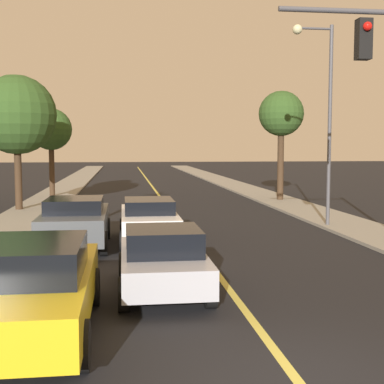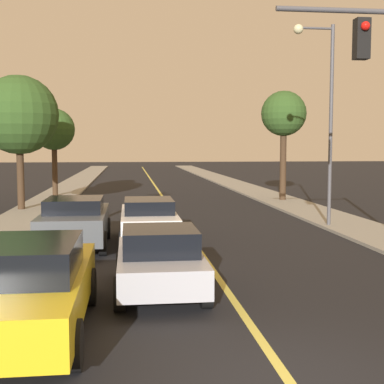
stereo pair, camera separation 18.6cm
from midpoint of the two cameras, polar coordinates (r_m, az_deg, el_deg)
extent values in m
cube|color=black|center=(42.57, -4.48, 0.71)|extent=(10.30, 80.00, 0.01)
cube|color=#D1C14C|center=(42.57, -4.48, 0.72)|extent=(0.16, 76.00, 0.00)
cube|color=gray|center=(42.72, -13.09, 0.69)|extent=(2.50, 80.00, 0.12)
cube|color=gray|center=(43.36, 4.00, 0.87)|extent=(2.50, 80.00, 0.12)
cube|color=#A5A8B2|center=(11.40, -3.61, -7.72)|extent=(1.73, 3.81, 0.57)
cube|color=black|center=(11.15, -3.57, -5.18)|extent=(1.52, 1.71, 0.51)
cylinder|color=black|center=(12.59, -7.74, -7.86)|extent=(0.22, 0.66, 0.66)
cylinder|color=black|center=(12.69, -0.22, -7.72)|extent=(0.22, 0.66, 0.66)
cylinder|color=black|center=(10.30, -7.80, -10.75)|extent=(0.22, 0.66, 0.66)
cylinder|color=black|center=(10.42, 1.43, -10.53)|extent=(0.22, 0.66, 0.66)
cube|color=white|center=(17.32, -4.95, -3.24)|extent=(1.73, 4.55, 0.70)
cube|color=black|center=(17.07, -4.93, -1.46)|extent=(1.52, 2.05, 0.42)
cylinder|color=black|center=(18.76, -7.64, -3.72)|extent=(0.22, 0.61, 0.61)
cylinder|color=black|center=(18.82, -2.62, -3.66)|extent=(0.22, 0.61, 0.61)
cylinder|color=black|center=(15.97, -7.67, -5.24)|extent=(0.22, 0.61, 0.61)
cylinder|color=black|center=(16.05, -1.77, -5.15)|extent=(0.22, 0.61, 0.61)
cube|color=gold|center=(9.29, -16.97, -10.25)|extent=(1.81, 5.01, 0.69)
cube|color=black|center=(8.95, -17.28, -6.79)|extent=(1.59, 2.26, 0.54)
cylinder|color=black|center=(11.01, -20.05, -9.80)|extent=(0.22, 0.73, 0.73)
cylinder|color=black|center=(10.77, -10.94, -9.92)|extent=(0.22, 0.73, 0.73)
cylinder|color=black|center=(7.81, -12.38, -15.74)|extent=(0.22, 0.73, 0.73)
cube|color=#474C51|center=(16.81, -12.62, -3.30)|extent=(1.88, 4.56, 0.77)
cube|color=black|center=(16.55, -12.71, -1.36)|extent=(1.66, 2.05, 0.42)
cylinder|color=black|center=(18.35, -14.99, -3.88)|extent=(0.22, 0.71, 0.71)
cylinder|color=black|center=(18.20, -9.38, -3.85)|extent=(0.22, 0.71, 0.71)
cylinder|color=black|center=(15.59, -16.35, -5.45)|extent=(0.22, 0.71, 0.71)
cylinder|color=black|center=(15.41, -9.74, -5.44)|extent=(0.22, 0.71, 0.71)
cylinder|color=#47474C|center=(13.24, 18.40, 17.77)|extent=(4.39, 0.12, 0.12)
cube|color=black|center=(13.02, 17.42, 15.27)|extent=(0.32, 0.28, 0.90)
sphere|color=red|center=(12.91, 17.80, 16.48)|extent=(0.20, 0.20, 0.20)
cylinder|color=#47474C|center=(20.90, 14.22, 6.82)|extent=(0.14, 0.14, 7.47)
cylinder|color=#47474C|center=(21.11, 12.69, 16.65)|extent=(1.32, 0.09, 0.09)
sphere|color=beige|center=(20.89, 10.92, 16.67)|extent=(0.36, 0.36, 0.36)
cylinder|color=#3D2B1C|center=(33.31, -14.88, 2.29)|extent=(0.32, 0.32, 3.12)
sphere|color=#2D4C1E|center=(33.29, -14.97, 6.48)|extent=(2.50, 2.50, 2.50)
cylinder|color=#3D2B1C|center=(26.57, -18.24, 1.63)|extent=(0.33, 0.33, 3.16)
sphere|color=#2D4C1E|center=(26.58, -18.41, 7.83)|extent=(3.71, 3.71, 3.71)
cylinder|color=#3D2B1C|center=(30.23, 9.25, 2.90)|extent=(0.35, 0.35, 3.92)
sphere|color=#2D4C1E|center=(30.27, 9.32, 8.27)|extent=(2.49, 2.49, 2.49)
camera|label=1|loc=(0.09, -90.30, -0.03)|focal=50.00mm
camera|label=2|loc=(0.09, 89.70, 0.03)|focal=50.00mm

